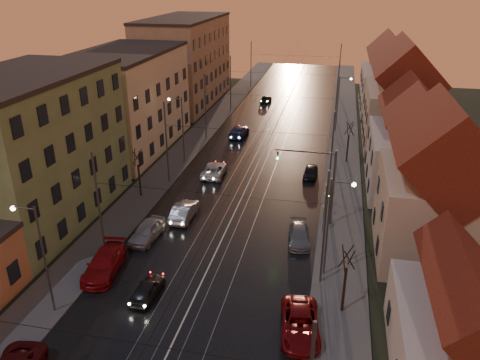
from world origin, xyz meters
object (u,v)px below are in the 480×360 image
Objects in this scene: driving_car_1 at (184,211)px; parked_right_1 at (299,235)px; street_lamp_3 at (340,99)px; driving_car_2 at (214,170)px; street_lamp_2 at (180,123)px; parked_right_0 at (300,324)px; driving_car_4 at (266,99)px; parked_left_3 at (147,231)px; street_lamp_0 at (39,250)px; traffic_light_mast at (322,178)px; driving_car_3 at (239,131)px; street_lamp_1 at (333,219)px; parked_left_2 at (104,264)px; driving_car_0 at (147,289)px; parked_right_2 at (311,172)px.

driving_car_1 reaches higher than parked_right_1.
street_lamp_3 is 23.73m from driving_car_2.
parked_right_0 is at bearing -57.86° from street_lamp_2.
driving_car_1 is (4.76, -13.56, -4.12)m from street_lamp_2.
driving_car_4 is 47.22m from parked_right_1.
parked_left_3 is at bearing 80.09° from driving_car_2.
street_lamp_0 is 15.76m from driving_car_1.
street_lamp_2 is 20.89m from traffic_light_mast.
driving_car_3 reaches higher than driving_car_4.
street_lamp_3 is at bearing 67.52° from street_lamp_0.
street_lamp_1 is 34.11m from driving_car_3.
parked_left_2 reaches higher than driving_car_2.
driving_car_1 is (-1.09, 11.61, 0.12)m from driving_car_0.
parked_right_1 is 1.20× the size of parked_right_2.
driving_car_3 is at bearing -90.86° from driving_car_2.
street_lamp_2 is 1.55× the size of driving_car_3.
parked_right_0 is at bearing -92.02° from street_lamp_3.
driving_car_4 is 0.72× the size of parked_right_0.
street_lamp_0 is at bearing 77.16° from driving_car_2.
driving_car_3 is at bearing 83.16° from street_lamp_0.
parked_left_2 is 1.26× the size of parked_right_1.
street_lamp_1 is at bearing -82.09° from traffic_light_mast.
driving_car_1 is 0.85× the size of parked_left_2.
driving_car_0 is (-11.25, -13.17, -3.96)m from traffic_light_mast.
parked_left_3 is (-15.42, 2.28, -4.11)m from street_lamp_1.
street_lamp_2 reaches higher than driving_car_1.
parked_right_1 is (10.85, -1.97, -0.13)m from driving_car_1.
parked_left_2 reaches higher than parked_right_2.
driving_car_2 is at bearing 123.59° from parked_right_1.
street_lamp_1 is at bearing -90.00° from street_lamp_3.
driving_car_2 is 14.24m from driving_car_3.
driving_car_3 reaches higher than parked_right_0.
parked_right_0 is (11.31, -57.16, 0.09)m from driving_car_4.
street_lamp_0 reaches higher than driving_car_4.
street_lamp_1 is 1.00× the size of street_lamp_2.
driving_car_0 is 0.86× the size of parked_right_1.
parked_right_0 is (-0.39, -14.58, -3.88)m from traffic_light_mast.
street_lamp_3 is at bearing 87.73° from traffic_light_mast.
parked_left_2 is 16.00m from parked_right_1.
driving_car_3 reaches higher than parked_right_2.
street_lamp_2 reaches higher than parked_left_2.
parked_right_2 is at bearing -110.53° from driving_car_0.
traffic_light_mast is at bearing -92.27° from street_lamp_3.
driving_car_3 is at bearing -89.87° from driving_car_1.
parked_left_3 is (-14.31, -5.72, -3.82)m from traffic_light_mast.
street_lamp_3 reaches higher than driving_car_0.
street_lamp_0 is 47.62m from street_lamp_3.
street_lamp_2 is at bearing 132.32° from street_lamp_1.
parked_right_1 is at bearing -112.85° from traffic_light_mast.
street_lamp_2 is 1.62× the size of driving_car_2.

